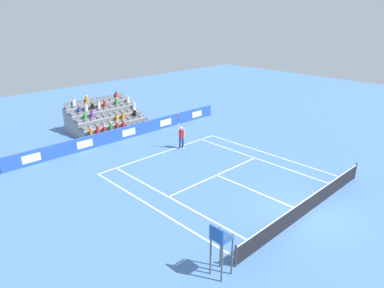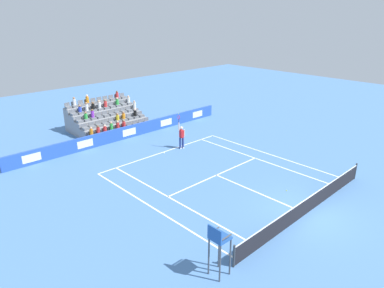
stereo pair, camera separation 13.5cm
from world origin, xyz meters
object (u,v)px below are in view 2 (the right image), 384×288
object	(u,v)px
tennis_player	(181,136)
loose_tennis_ball	(287,191)
umpire_chair	(219,243)
tennis_net	(307,205)

from	to	relation	value
tennis_player	loose_tennis_ball	xyz separation A→B (m)	(0.17, 9.46, -0.96)
tennis_player	umpire_chair	distance (m)	14.14
umpire_chair	loose_tennis_ball	xyz separation A→B (m)	(-8.17, -1.95, -1.49)
tennis_net	loose_tennis_ball	world-z (taller)	tennis_net
tennis_player	loose_tennis_ball	world-z (taller)	tennis_player
umpire_chair	loose_tennis_ball	bearing A→B (deg)	-166.59
tennis_player	umpire_chair	world-z (taller)	tennis_player
tennis_player	loose_tennis_ball	bearing A→B (deg)	88.97
tennis_net	umpire_chair	bearing A→B (deg)	-1.10
loose_tennis_ball	tennis_player	bearing A→B (deg)	-91.03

